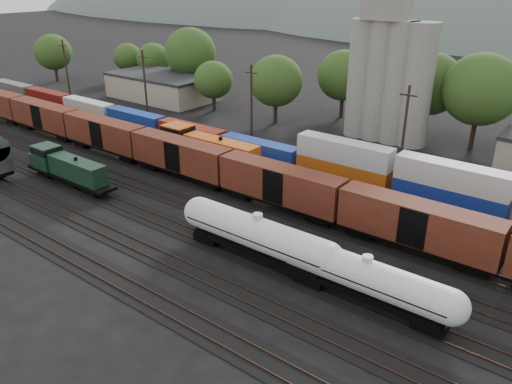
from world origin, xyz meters
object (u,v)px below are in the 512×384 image
Objects in this scene: tank_car_a at (258,235)px; grain_silo at (389,67)px; orange_locomotive at (203,148)px; green_locomotive at (65,167)px.

grain_silo is at bearing 98.95° from tank_car_a.
tank_car_a is 42.38m from grain_silo.
green_locomotive is at bearing -121.93° from orange_locomotive.
green_locomotive is 0.87× the size of tank_car_a.
grain_silo is (23.58, 41.00, 8.95)m from green_locomotive.
orange_locomotive is at bearing 144.05° from tank_car_a.
grain_silo reaches higher than tank_car_a.
green_locomotive is 17.68m from orange_locomotive.
green_locomotive is at bearing -119.90° from grain_silo.
tank_car_a is at bearing 0.00° from green_locomotive.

